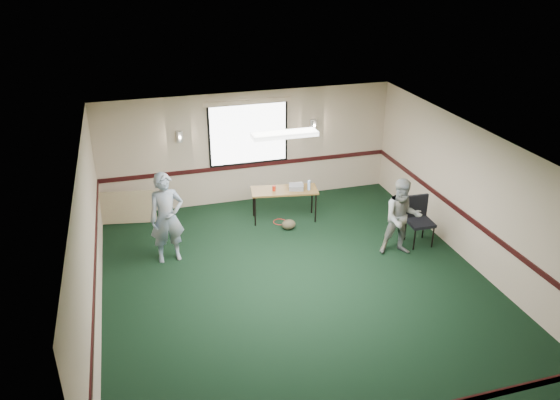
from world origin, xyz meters
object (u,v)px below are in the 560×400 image
object	(u,v)px
person_right	(402,217)
conference_chair	(418,216)
projector	(296,187)
person_left	(167,218)
folding_table	(284,192)

from	to	relation	value
person_right	conference_chair	bearing A→B (deg)	42.79
conference_chair	projector	bearing A→B (deg)	143.34
person_left	person_right	world-z (taller)	person_left
person_left	person_right	bearing A→B (deg)	-18.25
conference_chair	person_left	size ratio (longest dim) A/B	0.55
person_left	person_right	size ratio (longest dim) A/B	1.14
person_left	person_right	xyz separation A→B (m)	(4.51, -1.05, -0.12)
folding_table	person_left	xyz separation A→B (m)	(-2.69, -1.04, 0.24)
folding_table	projector	distance (m)	0.29
conference_chair	person_right	distance (m)	0.70
folding_table	person_left	bearing A→B (deg)	-149.65
folding_table	projector	world-z (taller)	projector
conference_chair	person_left	bearing A→B (deg)	174.09
projector	conference_chair	xyz separation A→B (m)	(2.13, -1.72, -0.20)
conference_chair	person_right	xyz separation A→B (m)	(-0.58, -0.33, 0.21)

